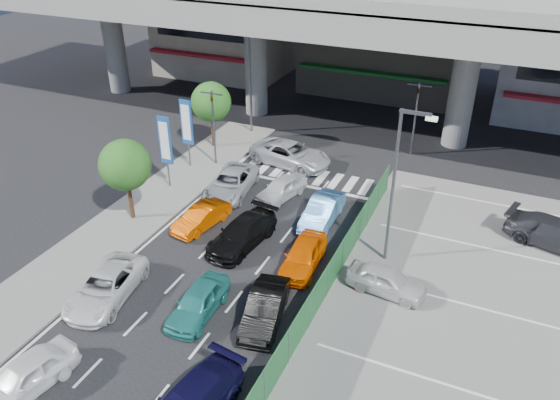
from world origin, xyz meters
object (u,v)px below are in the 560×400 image
at_px(signboard_near, 165,142).
at_px(tree_near, 125,165).
at_px(traffic_light_left, 213,109).
at_px(sedan_black_mid, 242,233).
at_px(sedan_white_front_mid, 281,188).
at_px(van_white_back_left, 25,377).
at_px(taxi_orange_right, 303,255).
at_px(parked_sedan_white, 386,281).
at_px(tree_far, 211,102).
at_px(kei_truck_front_right, 322,211).
at_px(street_lamp_right, 398,176).
at_px(traffic_cone, 358,283).
at_px(sedan_white_mid_left, 106,286).
at_px(signboard_far, 187,124).
at_px(taxi_teal_mid, 198,302).
at_px(street_lamp_left, 252,72).
at_px(taxi_orange_left, 202,217).
at_px(crossing_wagon_silver, 291,154).
at_px(hatch_black_mid_right, 265,308).
at_px(traffic_light_right, 417,101).
at_px(wagon_silver_front_left, 231,183).
at_px(parked_sedan_dgrey, 556,234).

distance_m(signboard_near, tree_near, 4.01).
relative_size(traffic_light_left, sedan_black_mid, 1.09).
bearing_deg(signboard_near, sedan_white_front_mid, 13.49).
bearing_deg(van_white_back_left, traffic_light_left, 109.55).
relative_size(taxi_orange_right, parked_sedan_white, 1.09).
height_order(tree_far, kei_truck_front_right, tree_far).
height_order(street_lamp_right, traffic_cone, street_lamp_right).
bearing_deg(traffic_light_left, sedan_white_mid_left, -80.36).
bearing_deg(tree_near, signboard_far, 94.90).
relative_size(tree_near, taxi_teal_mid, 1.23).
distance_m(sedan_white_mid_left, traffic_cone, 11.51).
bearing_deg(traffic_light_left, street_lamp_left, 91.20).
bearing_deg(traffic_cone, signboard_far, 150.73).
bearing_deg(street_lamp_right, van_white_back_left, -127.14).
distance_m(street_lamp_left, tree_far, 4.04).
height_order(sedan_white_mid_left, taxi_teal_mid, sedan_white_mid_left).
bearing_deg(street_lamp_left, taxi_teal_mid, -70.37).
xyz_separation_m(signboard_near, tree_near, (0.20, -3.99, 0.32)).
relative_size(street_lamp_left, taxi_orange_left, 2.16).
distance_m(taxi_orange_right, traffic_cone, 3.05).
height_order(sedan_white_front_mid, crossing_wagon_silver, crossing_wagon_silver).
bearing_deg(signboard_near, sedan_white_mid_left, -71.41).
relative_size(street_lamp_left, hatch_black_mid_right, 1.97).
distance_m(traffic_light_right, sedan_white_mid_left, 23.30).
relative_size(sedan_black_mid, parked_sedan_white, 1.29).
height_order(signboard_near, signboard_far, same).
relative_size(wagon_silver_front_left, kei_truck_front_right, 1.19).
bearing_deg(tree_near, taxi_orange_right, -1.41).
relative_size(traffic_light_left, parked_sedan_dgrey, 1.03).
distance_m(hatch_black_mid_right, traffic_cone, 4.75).
height_order(traffic_light_left, street_lamp_left, street_lamp_left).
xyz_separation_m(traffic_light_left, crossing_wagon_silver, (4.61, 2.06, -3.16)).
distance_m(traffic_light_right, taxi_orange_left, 16.81).
bearing_deg(sedan_black_mid, sedan_white_mid_left, -112.45).
bearing_deg(tree_near, parked_sedan_dgrey, 16.99).
bearing_deg(tree_near, sedan_white_front_mid, 40.19).
xyz_separation_m(sedan_white_mid_left, taxi_teal_mid, (4.37, 0.78, -0.00)).
relative_size(traffic_light_right, parked_sedan_dgrey, 1.03).
distance_m(street_lamp_right, van_white_back_left, 17.45).
distance_m(sedan_white_mid_left, crossing_wagon_silver, 16.32).
height_order(street_lamp_left, hatch_black_mid_right, street_lamp_left).
bearing_deg(traffic_light_right, taxi_orange_left, -121.02).
distance_m(tree_far, taxi_teal_mid, 18.10).
bearing_deg(sedan_black_mid, signboard_near, 159.29).
height_order(signboard_near, wagon_silver_front_left, signboard_near).
distance_m(street_lamp_right, wagon_silver_front_left, 11.67).
distance_m(taxi_orange_right, sedan_white_front_mid, 7.01).
bearing_deg(kei_truck_front_right, taxi_teal_mid, -104.49).
distance_m(van_white_back_left, parked_sedan_dgrey, 25.44).
xyz_separation_m(tree_near, sedan_white_front_mid, (6.68, 5.64, -2.75)).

